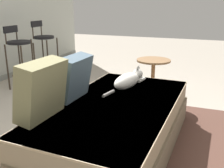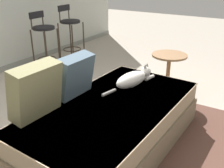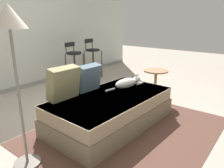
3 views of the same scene
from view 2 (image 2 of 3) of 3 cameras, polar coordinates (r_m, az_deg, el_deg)
The scene contains 9 objects.
ground_plane at distance 2.80m, azimuth -6.97°, elevation -10.39°, with size 16.00×16.00×0.00m, color #A89E8E.
area_rug at distance 2.49m, azimuth 6.22°, elevation -15.09°, with size 2.55×2.10×0.01m, color brown.
couch at distance 2.48m, azimuth 0.14°, elevation -8.87°, with size 1.89×1.08×0.44m.
throw_pillow_corner at distance 2.18m, azimuth -16.28°, elevation -1.40°, with size 0.44×0.24×0.45m.
throw_pillow_middle at distance 2.48m, azimuth -8.15°, elevation 1.84°, with size 0.39×0.23×0.41m.
cat at distance 2.72m, azimuth 4.64°, elevation 1.17°, with size 0.73×0.25×0.19m.
bar_stool_near_window at distance 4.36m, azimuth -14.58°, elevation 9.91°, with size 0.34×0.34×0.96m.
bar_stool_by_doorway at distance 4.81m, azimuth -9.07°, elevation 11.56°, with size 0.34×0.34×0.99m.
side_table at distance 3.43m, azimuth 12.15°, elevation 3.05°, with size 0.44×0.44×0.59m.
Camera 2 is at (-1.78, -1.50, 1.56)m, focal length 42.00 mm.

